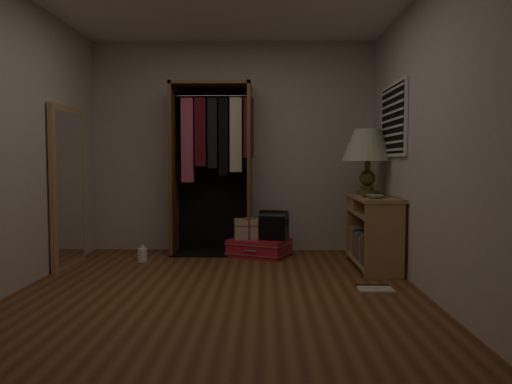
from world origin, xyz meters
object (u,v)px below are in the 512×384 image
open_wardrobe (214,154)px  pink_suitcase (259,248)px  table_lamp (368,147)px  floor_mirror (68,187)px  train_case (249,229)px  black_bag (274,224)px  console_bookshelf (372,230)px  white_jug (142,255)px

open_wardrobe → pink_suitcase: size_ratio=2.52×
table_lamp → pink_suitcase: bearing=169.4°
floor_mirror → pink_suitcase: size_ratio=2.09×
floor_mirror → train_case: floor_mirror is taller
train_case → black_bag: bearing=-16.1°
console_bookshelf → pink_suitcase: size_ratio=1.38×
pink_suitcase → white_jug: bearing=-141.4°
train_case → white_jug: train_case is taller
floor_mirror → table_lamp: 3.29m
black_bag → table_lamp: bearing=5.1°
train_case → open_wardrobe: bearing=153.2°
pink_suitcase → black_bag: (0.17, -0.03, 0.28)m
console_bookshelf → table_lamp: size_ratio=1.54×
train_case → pink_suitcase: bearing=-17.5°
pink_suitcase → floor_mirror: bearing=-140.0°
floor_mirror → console_bookshelf: bearing=0.6°
console_bookshelf → table_lamp: table_lamp is taller
console_bookshelf → floor_mirror: floor_mirror is taller
train_case → white_jug: bearing=-168.4°
console_bookshelf → train_case: (-1.33, 0.57, -0.07)m
console_bookshelf → train_case: size_ratio=3.05×
black_bag → table_lamp: size_ratio=0.50×
pink_suitcase → table_lamp: 1.71m
floor_mirror → pink_suitcase: 2.24m
table_lamp → white_jug: (-2.52, -0.11, -1.20)m
open_wardrobe → pink_suitcase: bearing=-19.1°
open_wardrobe → pink_suitcase: (0.55, -0.19, -1.11)m
open_wardrobe → console_bookshelf: bearing=-22.7°
train_case → black_bag: size_ratio=1.01×
floor_mirror → train_case: size_ratio=4.63×
black_bag → table_lamp: (1.04, -0.20, 0.90)m
black_bag → train_case: bearing=-174.4°
console_bookshelf → train_case: 1.45m
train_case → table_lamp: bearing=-16.4°
table_lamp → white_jug: table_lamp is taller
open_wardrobe → white_jug: open_wardrobe is taller
pink_suitcase → black_bag: bearing=14.6°
open_wardrobe → train_case: 1.00m
floor_mirror → white_jug: 1.09m
floor_mirror → pink_suitcase: floor_mirror is taller
black_bag → floor_mirror: bearing=-149.9°
open_wardrobe → table_lamp: bearing=-13.3°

